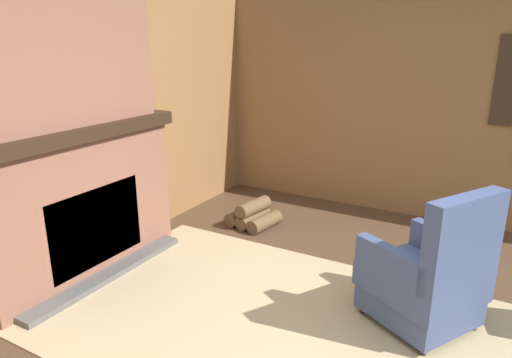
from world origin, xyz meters
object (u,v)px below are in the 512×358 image
Objects in this scene: firewood_stack at (253,216)px; storage_case at (134,104)px; armchair at (427,279)px; oil_lamp_vase at (5,125)px; decorative_plate_on_mantel at (64,110)px.

firewood_stack is 1.69m from storage_case.
armchair is 4.54× the size of oil_lamp_vase.
decorative_plate_on_mantel reaches higher than armchair.
firewood_stack is at bearing 70.12° from oil_lamp_vase.
storage_case is at bearing 89.99° from oil_lamp_vase.
storage_case is (-2.68, 0.12, 0.98)m from armchair.
armchair is 3.06m from oil_lamp_vase.
armchair reaches higher than firewood_stack.
oil_lamp_vase is at bearing 52.52° from armchair.
decorative_plate_on_mantel reaches higher than firewood_stack.
firewood_stack is at bearing 63.98° from decorative_plate_on_mantel.
storage_case reaches higher than armchair.
storage_case is 0.73m from decorative_plate_on_mantel.
decorative_plate_on_mantel is at bearing -116.02° from firewood_stack.
oil_lamp_vase is 0.51m from decorative_plate_on_mantel.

